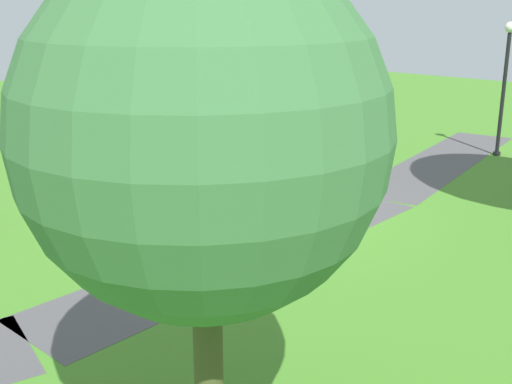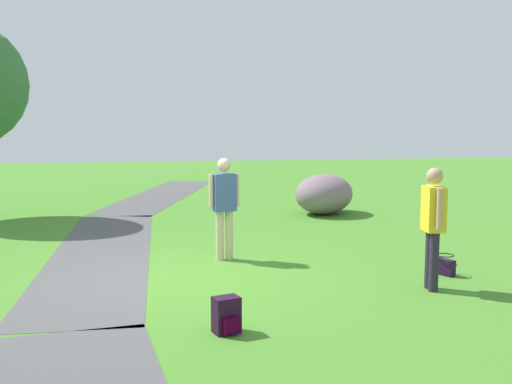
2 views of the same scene
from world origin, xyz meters
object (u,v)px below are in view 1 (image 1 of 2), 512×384
woman_with_handbag (195,131)px  man_near_boulder (201,166)px  handbag_on_grass (159,166)px  frisbee_on_grass (131,173)px  spare_backpack_on_lawn (323,173)px  lamp_post (505,74)px  young_tree_near_path (203,134)px

woman_with_handbag → man_near_boulder: man_near_boulder is taller
woman_with_handbag → handbag_on_grass: bearing=-38.0°
handbag_on_grass → frisbee_on_grass: handbag_on_grass is taller
woman_with_handbag → frisbee_on_grass: 1.85m
man_near_boulder → spare_backpack_on_lawn: man_near_boulder is taller
lamp_post → handbag_on_grass: size_ratio=9.68×
woman_with_handbag → handbag_on_grass: woman_with_handbag is taller
lamp_post → man_near_boulder: (8.69, -2.37, -1.19)m
lamp_post → man_near_boulder: 9.09m
handbag_on_grass → spare_backpack_on_lawn: bearing=118.6°
woman_with_handbag → man_near_boulder: size_ratio=1.00×
lamp_post → handbag_on_grass: bearing=-37.5°
lamp_post → spare_backpack_on_lawn: size_ratio=8.72×
lamp_post → spare_backpack_on_lawn: bearing=-20.7°
man_near_boulder → handbag_on_grass: man_near_boulder is taller
young_tree_near_path → lamp_post: size_ratio=1.29×
handbag_on_grass → woman_with_handbag: bearing=142.0°
frisbee_on_grass → young_tree_near_path: bearing=55.8°
handbag_on_grass → frisbee_on_grass: size_ratio=1.38×
spare_backpack_on_lawn → frisbee_on_grass: size_ratio=1.54×
handbag_on_grass → frisbee_on_grass: (0.59, -0.36, -0.13)m
woman_with_handbag → spare_backpack_on_lawn: (-1.21, 2.95, -0.77)m
woman_with_handbag → spare_backpack_on_lawn: size_ratio=4.17×
man_near_boulder → handbag_on_grass: size_ratio=4.65×
lamp_post → frisbee_on_grass: 9.92m
young_tree_near_path → lamp_post: 14.03m
lamp_post → woman_with_handbag: 8.19m
man_near_boulder → handbag_on_grass: bearing=-116.6°
lamp_post → handbag_on_grass: 9.22m
young_tree_near_path → woman_with_handbag: 10.89m
lamp_post → frisbee_on_grass: (7.72, -5.84, -2.15)m
lamp_post → spare_backpack_on_lawn: lamp_post is taller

